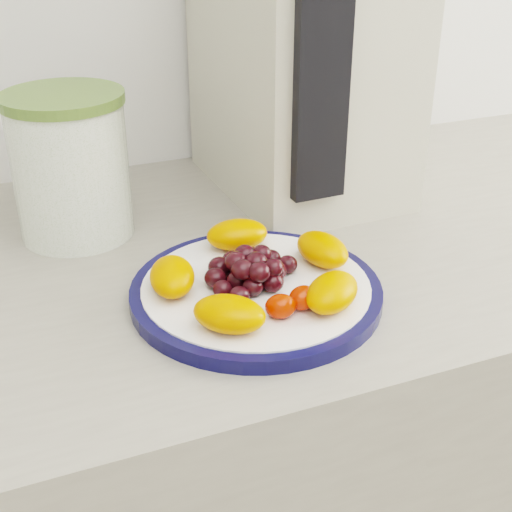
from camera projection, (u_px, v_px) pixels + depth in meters
name	position (u px, v px, depth m)	size (l,w,h in m)	color
counter	(253.00, 508.00, 1.07)	(3.50, 0.60, 0.90)	gray
plate_rim	(256.00, 292.00, 0.73)	(0.26, 0.26, 0.01)	#0B0E3A
plate_face	(256.00, 292.00, 0.73)	(0.23, 0.23, 0.02)	white
canister	(71.00, 171.00, 0.83)	(0.13, 0.13, 0.16)	#436519
canister_lid	(62.00, 98.00, 0.79)	(0.14, 0.14, 0.01)	#536D2E
appliance_body	(301.00, 53.00, 0.92)	(0.21, 0.29, 0.37)	#BCB7A1
appliance_panel	(321.00, 80.00, 0.78)	(0.06, 0.02, 0.27)	black
fruit_plate	(258.00, 272.00, 0.72)	(0.22, 0.22, 0.04)	#DB6200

